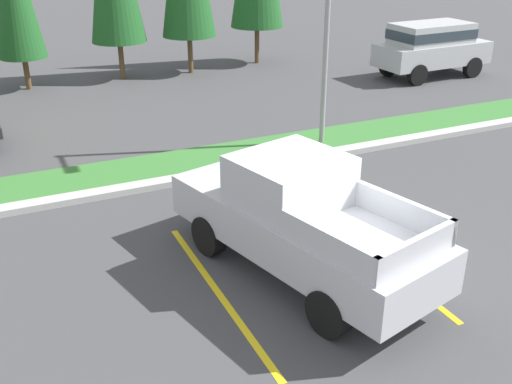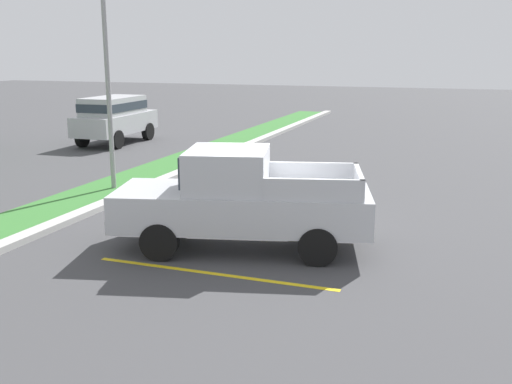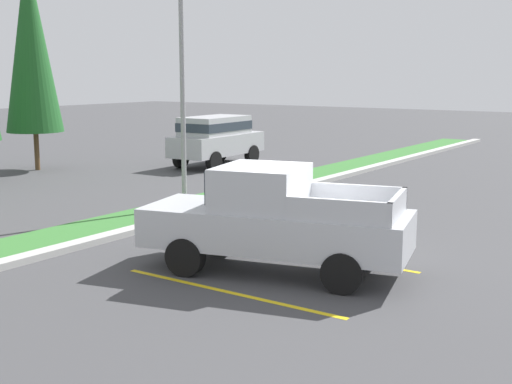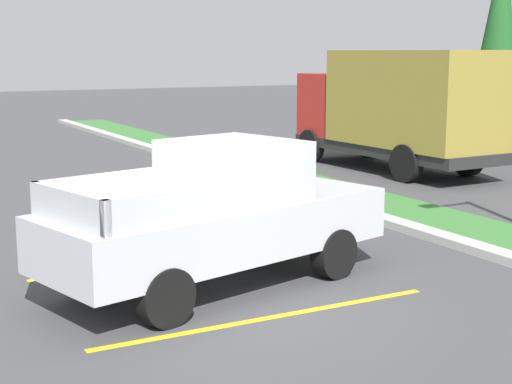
{
  "view_description": "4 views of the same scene",
  "coord_description": "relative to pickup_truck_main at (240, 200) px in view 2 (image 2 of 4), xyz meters",
  "views": [
    {
      "loc": [
        -5.02,
        -7.57,
        5.7
      ],
      "look_at": [
        -0.69,
        1.77,
        1.0
      ],
      "focal_mm": 41.82,
      "sensor_mm": 36.0,
      "label": 1
    },
    {
      "loc": [
        -11.42,
        -3.87,
        4.0
      ],
      "look_at": [
        -0.63,
        -0.01,
        1.27
      ],
      "focal_mm": 41.07,
      "sensor_mm": 36.0,
      "label": 2
    },
    {
      "loc": [
        -11.39,
        -6.74,
        3.88
      ],
      "look_at": [
        -0.08,
        1.09,
        1.47
      ],
      "focal_mm": 47.61,
      "sensor_mm": 36.0,
      "label": 3
    },
    {
      "loc": [
        9.25,
        -4.27,
        3.35
      ],
      "look_at": [
        -0.93,
        1.17,
        1.25
      ],
      "focal_mm": 54.11,
      "sensor_mm": 36.0,
      "label": 4
    }
  ],
  "objects": [
    {
      "name": "parking_line_near",
      "position": [
        -1.54,
        -0.05,
        -1.04
      ],
      "size": [
        0.12,
        4.8,
        0.01
      ],
      "primitive_type": "cube",
      "color": "yellow",
      "rests_on": "ground"
    },
    {
      "name": "street_light",
      "position": [
        3.77,
        5.38,
        3.11
      ],
      "size": [
        0.24,
        1.49,
        7.19
      ],
      "color": "gray",
      "rests_on": "ground"
    },
    {
      "name": "curb_strip",
      "position": [
        0.52,
        4.63,
        -0.97
      ],
      "size": [
        56.0,
        0.4,
        0.15
      ],
      "primitive_type": "cube",
      "color": "#B2B2AD",
      "rests_on": "ground"
    },
    {
      "name": "pickup_truck_main",
      "position": [
        0.0,
        0.0,
        0.0
      ],
      "size": [
        3.13,
        5.53,
        2.1
      ],
      "color": "black",
      "rests_on": "ground"
    },
    {
      "name": "grass_median",
      "position": [
        0.52,
        5.73,
        -1.01
      ],
      "size": [
        56.0,
        1.8,
        0.06
      ],
      "primitive_type": "cube",
      "color": "#387533",
      "rests_on": "ground"
    },
    {
      "name": "parking_line_far",
      "position": [
        1.56,
        -0.05,
        -1.04
      ],
      "size": [
        0.12,
        4.8,
        0.01
      ],
      "primitive_type": "cube",
      "color": "yellow",
      "rests_on": "ground"
    },
    {
      "name": "ground_plane",
      "position": [
        0.52,
        -0.37,
        -1.04
      ],
      "size": [
        120.0,
        120.0,
        0.0
      ],
      "primitive_type": "plane",
      "color": "#424244"
    },
    {
      "name": "suv_distant",
      "position": [
        11.69,
        10.55,
        0.2
      ],
      "size": [
        4.66,
        2.09,
        2.1
      ],
      "color": "black",
      "rests_on": "ground"
    }
  ]
}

